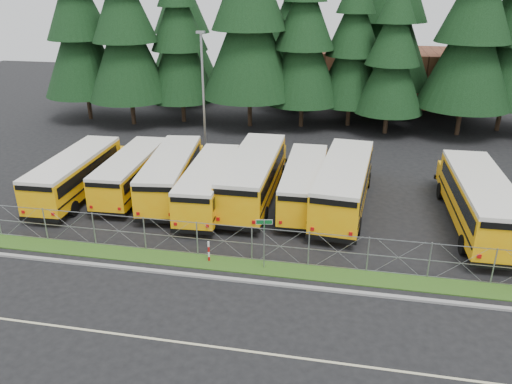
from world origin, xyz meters
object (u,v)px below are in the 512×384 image
Objects in this scene: bus_east at (477,202)px; bus_4 at (255,177)px; bus_2 at (173,175)px; light_standard at (203,91)px; bus_3 at (211,184)px; bus_6 at (344,185)px; bus_5 at (305,184)px; street_sign at (264,233)px; bus_1 at (134,173)px; bus_0 at (78,175)px; striped_bollard at (209,252)px.

bus_4 is at bearing 172.65° from bus_east.
light_standard is (-0.18, 8.63, 4.02)m from bus_2.
bus_3 is at bearing -26.54° from bus_2.
light_standard reaches higher than bus_6.
bus_3 reaches higher than bus_5.
bus_3 is 1.01× the size of bus_5.
bus_2 is 1.12× the size of light_standard.
bus_3 is 3.03m from bus_4.
bus_1 is at bearing 142.14° from street_sign.
bus_1 is 13.59m from street_sign.
bus_east is at bearing -5.88° from bus_1.
bus_5 is (9.05, 0.24, -0.06)m from bus_2.
bus_2 is 11.62m from bus_6.
bus_3 is 10.97m from light_standard.
bus_0 is 1.06× the size of bus_1.
bus_0 is 12.27m from light_standard.
bus_east reaches higher than bus_1.
striped_bollard is at bearing -155.43° from bus_east.
bus_1 is 0.86× the size of bus_6.
bus_0 is at bearing 177.81° from bus_3.
bus_5 is at bearing -1.92° from bus_1.
bus_2 is 1.04× the size of bus_3.
bus_5 is at bearing 9.00° from bus_3.
striped_bollard is at bearing -124.40° from bus_6.
bus_3 is at bearing -151.91° from bus_4.
bus_5 is 9.03× the size of striped_bollard.
bus_2 is 19.51m from bus_east.
bus_east is 1.23× the size of light_standard.
bus_6 is at bearing 4.34° from bus_3.
bus_3 is 16.48m from bus_east.
bus_4 is 1.00× the size of bus_6.
bus_2 is at bearing 120.80° from striped_bollard.
street_sign is at bearing -28.44° from bus_0.
bus_4 is at bearing 104.12° from street_sign.
bus_east reaches higher than bus_0.
street_sign is at bearing -75.93° from bus_4.
bus_east is at bearing -8.44° from bus_5.
bus_5 is at bearing 63.43° from striped_bollard.
bus_3 reaches higher than striped_bollard.
bus_3 is 9.10× the size of striped_bollard.
bus_1 is at bearing 175.86° from bus_east.
bus_6 is 10.26× the size of striped_bollard.
bus_3 is at bearing -167.61° from bus_6.
bus_6 is at bearing -7.04° from bus_2.
bus_4 reaches higher than bus_2.
street_sign is (2.17, -8.63, 0.42)m from bus_4.
bus_3 reaches higher than bus_1.
bus_0 is at bearing -175.53° from bus_5.
bus_east is at bearing 25.50° from striped_bollard.
bus_0 reaches higher than bus_5.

